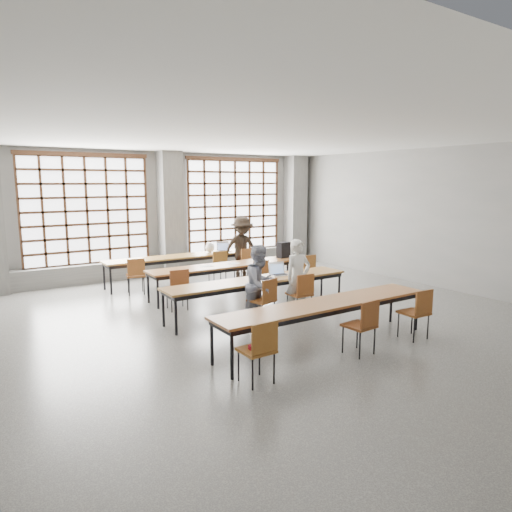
{
  "coord_description": "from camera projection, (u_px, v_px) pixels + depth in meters",
  "views": [
    {
      "loc": [
        -5.08,
        -7.03,
        2.64
      ],
      "look_at": [
        -0.23,
        0.4,
        1.2
      ],
      "focal_mm": 32.0,
      "sensor_mm": 36.0,
      "label": 1
    }
  ],
  "objects": [
    {
      "name": "window_left",
      "position": [
        87.0,
        211.0,
        11.93
      ],
      "size": [
        3.32,
        0.12,
        3.0
      ],
      "color": "white",
      "rests_on": "wall_back"
    },
    {
      "name": "student_back",
      "position": [
        242.0,
        248.0,
        12.44
      ],
      "size": [
        1.19,
        0.79,
        1.72
      ],
      "primitive_type": "imported",
      "rotation": [
        0.0,
        0.0,
        -0.14
      ],
      "color": "black",
      "rests_on": "floor"
    },
    {
      "name": "chair_back_right",
      "position": [
        245.0,
        261.0,
        12.39
      ],
      "size": [
        0.45,
        0.45,
        0.88
      ],
      "color": "brown",
      "rests_on": "floor"
    },
    {
      "name": "chair_near_mid",
      "position": [
        363.0,
        322.0,
        6.96
      ],
      "size": [
        0.45,
        0.45,
        0.88
      ],
      "color": "brown",
      "rests_on": "floor"
    },
    {
      "name": "sill_ledge",
      "position": [
        171.0,
        265.0,
        13.31
      ],
      "size": [
        9.8,
        0.35,
        0.5
      ],
      "primitive_type": "cube",
      "color": "#50504E",
      "rests_on": "floor"
    },
    {
      "name": "plastic_bag",
      "position": [
        210.0,
        247.0,
        12.51
      ],
      "size": [
        0.29,
        0.25,
        0.29
      ],
      "primitive_type": "ellipsoid",
      "rotation": [
        0.0,
        0.0,
        0.16
      ],
      "color": "white",
      "rests_on": "desk_row_a"
    },
    {
      "name": "chair_back_mid",
      "position": [
        218.0,
        263.0,
        11.95
      ],
      "size": [
        0.45,
        0.46,
        0.88
      ],
      "color": "brown",
      "rests_on": "floor"
    },
    {
      "name": "mouse",
      "position": [
        297.0,
        273.0,
        9.62
      ],
      "size": [
        0.11,
        0.08,
        0.04
      ],
      "primitive_type": "ellipsoid",
      "rotation": [
        0.0,
        0.0,
        -0.13
      ],
      "color": "white",
      "rests_on": "desk_row_c"
    },
    {
      "name": "desk_row_c",
      "position": [
        259.0,
        282.0,
        9.14
      ],
      "size": [
        4.0,
        0.7,
        0.73
      ],
      "color": "brown",
      "rests_on": "floor"
    },
    {
      "name": "wall_right",
      "position": [
        440.0,
        218.0,
        11.39
      ],
      "size": [
        0.0,
        11.0,
        11.0
      ],
      "primitive_type": "plane",
      "rotation": [
        1.57,
        0.0,
        -1.57
      ],
      "color": "slate",
      "rests_on": "floor"
    },
    {
      "name": "laptop_back",
      "position": [
        224.0,
        249.0,
        12.82
      ],
      "size": [
        0.42,
        0.38,
        0.26
      ],
      "color": "#BBBBC0",
      "rests_on": "desk_row_a"
    },
    {
      "name": "red_pouch",
      "position": [
        256.0,
        347.0,
        6.01
      ],
      "size": [
        0.21,
        0.1,
        0.06
      ],
      "primitive_type": "cube",
      "rotation": [
        0.0,
        0.0,
        -0.08
      ],
      "color": "maroon",
      "rests_on": "chair_near_left"
    },
    {
      "name": "chair_near_left",
      "position": [
        260.0,
        346.0,
        5.93
      ],
      "size": [
        0.43,
        0.43,
        0.88
      ],
      "color": "brown",
      "rests_on": "floor"
    },
    {
      "name": "chair_mid_right",
      "position": [
        306.0,
        268.0,
        11.26
      ],
      "size": [
        0.43,
        0.44,
        0.88
      ],
      "color": "brown",
      "rests_on": "floor"
    },
    {
      "name": "desk_row_d",
      "position": [
        326.0,
        306.0,
        7.35
      ],
      "size": [
        4.0,
        0.7,
        0.73
      ],
      "color": "brown",
      "rests_on": "floor"
    },
    {
      "name": "ceiling",
      "position": [
        278.0,
        135.0,
        8.41
      ],
      "size": [
        11.0,
        11.0,
        0.0
      ],
      "primitive_type": "plane",
      "rotation": [
        3.14,
        0.0,
        0.0
      ],
      "color": "silver",
      "rests_on": "floor"
    },
    {
      "name": "chair_front_left",
      "position": [
        265.0,
        297.0,
        8.49
      ],
      "size": [
        0.51,
        0.51,
        0.88
      ],
      "color": "brown",
      "rests_on": "floor"
    },
    {
      "name": "paper_sheet_a",
      "position": [
        207.0,
        266.0,
        10.5
      ],
      "size": [
        0.31,
        0.24,
        0.0
      ],
      "primitive_type": "cube",
      "rotation": [
        0.0,
        0.0,
        0.09
      ],
      "color": "white",
      "rests_on": "desk_row_b"
    },
    {
      "name": "window_right",
      "position": [
        235.0,
        206.0,
        14.36
      ],
      "size": [
        3.32,
        0.12,
        3.0
      ],
      "color": "white",
      "rests_on": "wall_back"
    },
    {
      "name": "chair_mid_left",
      "position": [
        178.0,
        285.0,
        9.42
      ],
      "size": [
        0.46,
        0.47,
        0.88
      ],
      "color": "brown",
      "rests_on": "floor"
    },
    {
      "name": "chair_front_right",
      "position": [
        302.0,
        291.0,
        8.96
      ],
      "size": [
        0.44,
        0.45,
        0.88
      ],
      "color": "brown",
      "rests_on": "floor"
    },
    {
      "name": "laptop_front",
      "position": [
        278.0,
        272.0,
        9.51
      ],
      "size": [
        0.4,
        0.35,
        0.26
      ],
      "color": "silver",
      "rests_on": "desk_row_c"
    },
    {
      "name": "desk_row_b",
      "position": [
        230.0,
        267.0,
        10.79
      ],
      "size": [
        4.0,
        0.7,
        0.73
      ],
      "color": "brown",
      "rests_on": "floor"
    },
    {
      "name": "student_female",
      "position": [
        260.0,
        284.0,
        8.55
      ],
      "size": [
        0.87,
        0.76,
        1.49
      ],
      "primitive_type": "imported",
      "rotation": [
        0.0,
        0.0,
        0.32
      ],
      "color": "#182048",
      "rests_on": "floor"
    },
    {
      "name": "phone",
      "position": [
        269.0,
        278.0,
        9.14
      ],
      "size": [
        0.14,
        0.09,
        0.01
      ],
      "primitive_type": "cube",
      "rotation": [
        0.0,
        0.0,
        0.28
      ],
      "color": "black",
      "rests_on": "desk_row_c"
    },
    {
      "name": "backpack",
      "position": [
        283.0,
        250.0,
        11.65
      ],
      "size": [
        0.34,
        0.24,
        0.4
      ],
      "primitive_type": "cube",
      "rotation": [
        0.0,
        0.0,
        0.13
      ],
      "color": "black",
      "rests_on": "desk_row_b"
    },
    {
      "name": "green_box",
      "position": [
        255.0,
        276.0,
        9.16
      ],
      "size": [
        0.26,
        0.14,
        0.09
      ],
      "primitive_type": "cube",
      "rotation": [
        0.0,
        0.0,
        0.22
      ],
      "color": "green",
      "rests_on": "desk_row_c"
    },
    {
      "name": "column_right",
      "position": [
        295.0,
        209.0,
        15.43
      ],
      "size": [
        0.6,
        0.55,
        3.5
      ],
      "primitive_type": "cube",
      "color": "#50504E",
      "rests_on": "floor"
    },
    {
      "name": "chair_near_right",
      "position": [
        418.0,
        309.0,
        7.66
      ],
      "size": [
        0.44,
        0.44,
        0.88
      ],
      "color": "brown",
      "rests_on": "floor"
    },
    {
      "name": "wall_back",
      "position": [
        167.0,
        213.0,
        13.24
      ],
      "size": [
        10.0,
        0.0,
        10.0
      ],
      "primitive_type": "plane",
      "rotation": [
        1.57,
        0.0,
        0.0
      ],
      "color": "slate",
      "rests_on": "floor"
    },
    {
      "name": "desk_row_a",
      "position": [
        180.0,
        258.0,
        12.02
      ],
      "size": [
        4.0,
        0.7,
        0.73
      ],
      "color": "brown",
      "rests_on": "floor"
    },
    {
      "name": "floor",
      "position": [
        277.0,
        318.0,
        8.97
      ],
      "size": [
        11.0,
        11.0,
        0.0
      ],
      "primitive_type": "plane",
      "color": "#4D4D4B",
      "rests_on": "ground"
    },
    {
      "name": "column_mid",
      "position": [
        171.0,
        214.0,
        13.0
      ],
      "size": [
        0.6,
        0.55,
        3.5
      ],
      "primitive_type": "cube",
      "color": "#50504E",
      "rests_on": "floor"
    },
    {
      "name": "chair_back_left",
      "position": [
        136.0,
        272.0,
        10.76
      ],
      "size": [
        0.5,
        0.51,
        0.88
      ],
      "color": "brown",
      "rests_on": "floor"
    },
    {
      "name": "student_male",
      "position": [
        298.0,
        278.0,
        9.03
      ],
      "size": [
        0.58,
        0.39,
        1.53
      ],
      "primitive_type": "imported",
      "rotation": [
        0.0,
        0.0,
        -0.05
      ],
      "color": "silver",
      "rests_on": "floor"
    },
    {
      "name": "chair_mid_centre",
      "position": [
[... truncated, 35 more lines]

